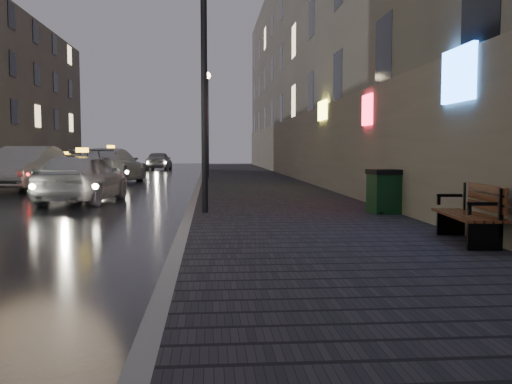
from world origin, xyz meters
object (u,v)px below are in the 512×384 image
at_px(lamp_near, 204,62).
at_px(car_left_mid, 26,168).
at_px(lamp_far, 207,111).
at_px(taxi_mid, 111,166).
at_px(car_far, 159,161).
at_px(taxi_near, 83,178).
at_px(taxi_far, 67,165).
at_px(trash_bin, 384,191).
at_px(bench, 472,213).

distance_m(lamp_near, car_left_mid, 12.75).
xyz_separation_m(lamp_near, lamp_far, (0.00, 16.00, 0.00)).
xyz_separation_m(taxi_mid, car_far, (0.67, 17.65, -0.10)).
distance_m(taxi_near, taxi_mid, 10.24).
height_order(lamp_far, taxi_far, lamp_far).
bearing_deg(taxi_mid, car_left_mid, 65.61).
bearing_deg(taxi_near, car_far, -82.60).
height_order(lamp_near, car_far, lamp_near).
bearing_deg(car_left_mid, taxi_far, 100.88).
bearing_deg(lamp_far, lamp_near, -90.00).
bearing_deg(trash_bin, car_left_mid, 128.44).
distance_m(lamp_far, trash_bin, 17.20).
height_order(lamp_far, bench, lamp_far).
distance_m(bench, trash_bin, 4.01).
bearing_deg(lamp_near, car_left_mid, 124.61).
bearing_deg(taxi_far, taxi_near, -67.36).
xyz_separation_m(trash_bin, taxi_far, (-12.15, 21.81, 0.01)).
xyz_separation_m(lamp_far, car_left_mid, (-7.09, -5.73, -2.64)).
height_order(taxi_near, car_left_mid, car_left_mid).
bearing_deg(car_far, car_left_mid, 84.69).
height_order(lamp_far, car_far, lamp_far).
bearing_deg(bench, lamp_far, 107.40).
height_order(taxi_mid, taxi_far, taxi_mid).
height_order(bench, taxi_far, taxi_far).
bearing_deg(taxi_near, bench, 138.14).
distance_m(bench, taxi_near, 11.64).
bearing_deg(lamp_far, taxi_mid, -161.14).
distance_m(lamp_far, car_left_mid, 9.49).
relative_size(bench, car_left_mid, 0.35).
height_order(bench, taxi_near, taxi_near).
bearing_deg(taxi_near, taxi_far, -67.99).
height_order(taxi_near, taxi_far, taxi_near).
relative_size(lamp_near, bench, 2.95).
bearing_deg(bench, taxi_near, 137.40).
xyz_separation_m(trash_bin, car_left_mid, (-11.04, 10.77, 0.21)).
height_order(taxi_far, car_far, car_far).
xyz_separation_m(trash_bin, taxi_near, (-7.55, 4.75, 0.10)).
relative_size(lamp_far, bench, 2.95).
bearing_deg(car_left_mid, lamp_far, 44.05).
xyz_separation_m(lamp_near, car_far, (-3.84, 32.11, -2.77)).
distance_m(trash_bin, car_left_mid, 15.42).
xyz_separation_m(lamp_near, car_left_mid, (-7.09, 10.27, -2.64)).
relative_size(bench, taxi_mid, 0.32).
relative_size(car_left_mid, car_far, 1.23).
height_order(lamp_near, car_left_mid, lamp_near).
xyz_separation_m(lamp_far, trash_bin, (3.95, -16.50, -2.84)).
height_order(car_left_mid, taxi_far, car_left_mid).
bearing_deg(taxi_near, trash_bin, 154.73).
xyz_separation_m(lamp_far, bench, (4.07, -20.50, -2.89)).
xyz_separation_m(lamp_near, taxi_mid, (-4.52, 14.46, -2.67)).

